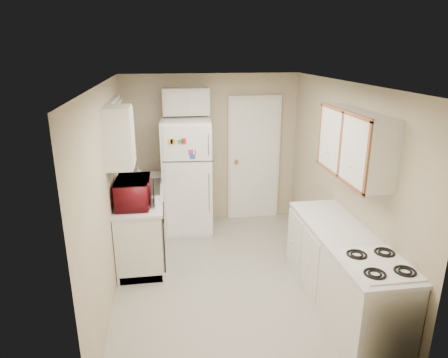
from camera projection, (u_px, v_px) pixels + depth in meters
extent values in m
plane|color=#BCB7AA|center=(230.00, 277.00, 5.06)|extent=(3.80, 3.80, 0.00)
plane|color=white|center=(231.00, 84.00, 4.31)|extent=(3.80, 3.80, 0.00)
plane|color=#BBAD8D|center=(108.00, 194.00, 4.49)|extent=(3.80, 3.80, 0.00)
plane|color=#BBAD8D|center=(343.00, 182.00, 4.88)|extent=(3.80, 3.80, 0.00)
plane|color=#BBAD8D|center=(211.00, 149.00, 6.47)|extent=(2.80, 2.80, 0.00)
plane|color=#BBAD8D|center=(272.00, 274.00, 2.90)|extent=(2.80, 2.80, 0.00)
cube|color=silver|center=(143.00, 221.00, 5.61)|extent=(0.60, 1.80, 0.90)
cube|color=black|center=(163.00, 236.00, 5.08)|extent=(0.03, 0.58, 0.72)
cube|color=gray|center=(141.00, 190.00, 5.62)|extent=(0.54, 0.74, 0.16)
imported|color=maroon|center=(134.00, 193.00, 4.94)|extent=(0.61, 0.34, 0.40)
imported|color=silver|center=(138.00, 173.00, 5.91)|extent=(0.09, 0.09, 0.20)
cube|color=silver|center=(118.00, 139.00, 5.36)|extent=(0.10, 0.98, 1.08)
cube|color=silver|center=(119.00, 137.00, 4.53)|extent=(0.30, 0.45, 0.70)
cube|color=white|center=(187.00, 176.00, 6.15)|extent=(0.78, 0.76, 1.77)
cube|color=silver|center=(186.00, 101.00, 6.02)|extent=(0.70, 0.30, 0.40)
cube|color=white|center=(254.00, 159.00, 6.59)|extent=(0.86, 0.06, 2.08)
cube|color=silver|center=(342.00, 273.00, 4.32)|extent=(0.60, 2.00, 0.90)
cube|color=white|center=(373.00, 312.00, 3.77)|extent=(0.53, 0.65, 0.78)
cube|color=silver|center=(355.00, 144.00, 4.20)|extent=(0.30, 1.20, 0.70)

